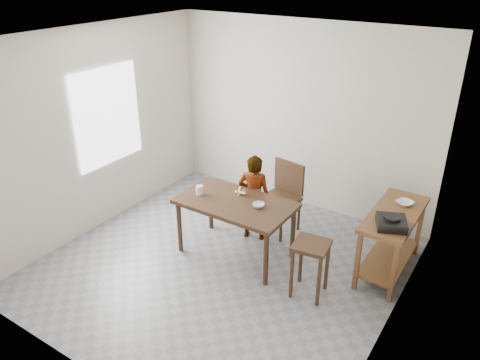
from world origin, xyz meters
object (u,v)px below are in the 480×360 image
Objects in this scene: dining_table at (236,228)px; child at (254,198)px; dining_chair at (279,199)px; prep_counter at (390,242)px; stool at (310,269)px.

dining_table is 1.18× the size of child.
prep_counter is at bearing 5.73° from dining_chair.
dining_chair is at bearing -137.23° from child.
stool is (-0.61, -0.90, -0.07)m from prep_counter.
dining_chair is (-1.54, 0.09, 0.08)m from prep_counter.
prep_counter is 1.24× the size of dining_chair.
dining_table is at bearing -157.85° from prep_counter.
dining_table is 1.45× the size of dining_chair.
child reaches higher than stool.
prep_counter is at bearing 171.61° from child.
dining_table is at bearing -93.69° from dining_chair.
prep_counter is 1.09m from stool.
stool is at bearing -10.10° from dining_table.
child is 1.23× the size of dining_chair.
dining_table is 1.17× the size of prep_counter.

